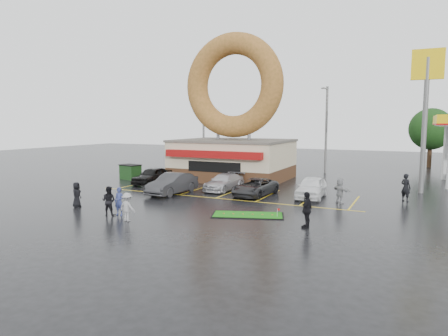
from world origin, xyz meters
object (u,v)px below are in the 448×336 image
at_px(streetlight_left, 203,127).
at_px(car_grey, 255,187).
at_px(shell_sign, 426,94).
at_px(car_white, 311,187).
at_px(person_blue, 119,201).
at_px(person_cameraman, 307,210).
at_px(car_dgrey, 172,184).
at_px(putting_green, 248,215).
at_px(donut_shop, 233,131).
at_px(car_silver, 224,182).
at_px(streetlight_mid, 326,128).
at_px(car_black, 152,176).
at_px(dumpster, 130,172).

relative_size(streetlight_left, car_grey, 2.01).
height_order(shell_sign, car_white, shell_sign).
bearing_deg(car_white, person_blue, -133.53).
distance_m(shell_sign, car_white, 11.10).
relative_size(shell_sign, car_white, 2.43).
relative_size(car_white, person_cameraman, 2.38).
bearing_deg(car_dgrey, car_grey, 22.67).
bearing_deg(shell_sign, person_blue, -134.93).
bearing_deg(putting_green, donut_shop, 117.65).
relative_size(shell_sign, car_grey, 2.37).
height_order(donut_shop, car_silver, donut_shop).
height_order(car_dgrey, person_cameraman, person_cameraman).
height_order(car_grey, car_white, car_white).
bearing_deg(person_cameraman, car_silver, -127.02).
bearing_deg(donut_shop, car_dgrey, -93.84).
distance_m(streetlight_mid, putting_green, 21.95).
relative_size(donut_shop, car_grey, 3.02).
height_order(car_grey, putting_green, car_grey).
xyz_separation_m(streetlight_left, person_blue, (7.42, -23.54, -3.98)).
xyz_separation_m(car_black, car_silver, (6.88, -0.06, -0.10)).
height_order(donut_shop, streetlight_mid, donut_shop).
distance_m(donut_shop, car_black, 8.68).
xyz_separation_m(person_cameraman, putting_green, (-3.68, 1.19, -0.88)).
relative_size(shell_sign, streetlight_mid, 1.18).
xyz_separation_m(streetlight_mid, person_blue, (-6.58, -24.54, -3.98)).
height_order(car_silver, car_white, car_white).
height_order(car_grey, person_blue, person_blue).
height_order(streetlight_mid, person_blue, streetlight_mid).
relative_size(car_silver, person_blue, 2.73).
xyz_separation_m(car_black, car_white, (13.82, -0.30, 0.01)).
relative_size(person_blue, putting_green, 0.37).
height_order(person_blue, dumpster, person_blue).
height_order(car_silver, car_grey, car_silver).
height_order(car_black, car_grey, car_black).
xyz_separation_m(streetlight_mid, car_grey, (-1.87, -15.35, -4.16)).
xyz_separation_m(streetlight_left, car_black, (2.20, -13.14, -4.05)).
bearing_deg(streetlight_left, person_blue, -72.51).
xyz_separation_m(shell_sign, person_blue, (-15.58, -15.62, -6.57)).
distance_m(donut_shop, streetlight_left, 9.87).
relative_size(car_black, car_white, 0.99).
height_order(car_grey, dumpster, dumpster).
bearing_deg(streetlight_mid, streetlight_left, -175.91).
distance_m(shell_sign, streetlight_mid, 12.93).
distance_m(car_dgrey, car_silver, 4.21).
bearing_deg(car_silver, dumpster, 175.48).
relative_size(shell_sign, car_dgrey, 2.27).
distance_m(person_cameraman, putting_green, 3.97).
bearing_deg(car_dgrey, car_white, 20.13).
distance_m(donut_shop, car_white, 11.72).
height_order(car_dgrey, car_white, car_dgrey).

